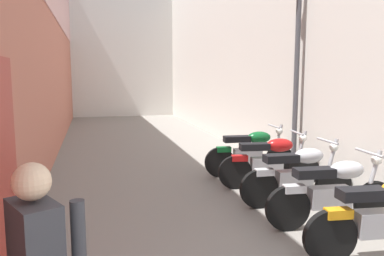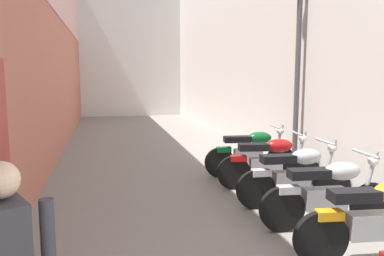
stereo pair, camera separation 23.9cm
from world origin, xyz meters
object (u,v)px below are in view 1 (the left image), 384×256
(motorcycle_fifth, at_px, (270,161))
(street_lamp, at_px, (293,41))
(motorcycle_sixth, at_px, (251,151))
(motorcycle_fourth, at_px, (298,174))
(motorcycle_third, at_px, (334,191))

(motorcycle_fifth, bearing_deg, street_lamp, 39.55)
(motorcycle_sixth, bearing_deg, street_lamp, -23.13)
(motorcycle_fourth, bearing_deg, motorcycle_sixth, 90.00)
(motorcycle_third, height_order, motorcycle_fifth, same)
(motorcycle_fourth, bearing_deg, motorcycle_third, -90.00)
(motorcycle_sixth, bearing_deg, motorcycle_fourth, -90.00)
(motorcycle_fourth, bearing_deg, motorcycle_fifth, 90.01)
(motorcycle_fourth, xyz_separation_m, motorcycle_sixth, (-0.00, 1.84, 0.00))
(motorcycle_fifth, relative_size, street_lamp, 0.41)
(motorcycle_fifth, xyz_separation_m, street_lamp, (0.70, 0.58, 2.15))
(motorcycle_fourth, xyz_separation_m, street_lamp, (0.70, 1.54, 2.15))
(motorcycle_fifth, bearing_deg, motorcycle_sixth, 89.99)
(motorcycle_fifth, height_order, street_lamp, street_lamp)
(motorcycle_fourth, relative_size, street_lamp, 0.41)
(motorcycle_third, distance_m, motorcycle_fifth, 1.88)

